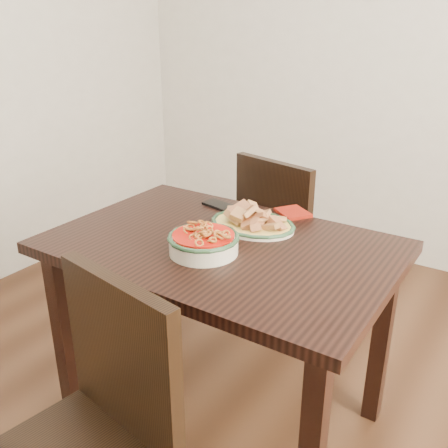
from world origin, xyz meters
The scene contains 9 objects.
floor centered at (0.00, 0.00, 0.00)m, with size 3.50×3.50×0.00m, color #371F11.
wall_back centered at (0.00, 1.75, 1.30)m, with size 3.50×0.10×2.60m, color beige.
dining_table centered at (-0.02, -0.03, 0.65)m, with size 1.17×0.78×0.75m.
chair_far centered at (-0.10, 0.66, 0.50)m, with size 0.50×0.50×0.89m.
chair_near centered at (0.04, -0.70, 0.50)m, with size 0.48×0.48×0.89m.
fish_plate centered at (0.01, 0.15, 0.79)m, with size 0.32×0.25×0.11m.
noodle_bowl centered at (-0.02, -0.13, 0.79)m, with size 0.24×0.24×0.08m.
smartphone centered at (-0.22, 0.27, 0.76)m, with size 0.13×0.07×0.01m, color black.
napkin centered at (0.07, 0.35, 0.76)m, with size 0.13×0.11×0.01m, color maroon.
Camera 1 is at (0.85, -1.33, 1.46)m, focal length 40.00 mm.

